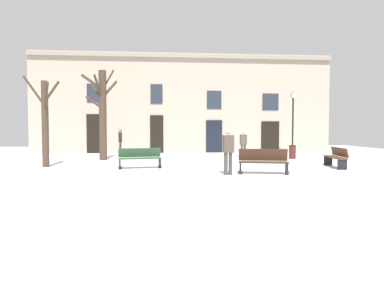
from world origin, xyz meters
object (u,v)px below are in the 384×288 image
Objects in this scene: tree_left_of_center at (102,111)px; streetlamp at (293,116)px; person_crossing_plaza at (120,140)px; litter_bin at (292,152)px; bench_near_lamp at (140,158)px; bench_back_to_back_left at (263,161)px; person_strolling at (243,143)px; tree_near_facade at (45,120)px; bench_facing_shops at (336,157)px; person_by_shop_door at (228,149)px.

tree_left_of_center is 1.21× the size of streetlamp.
streetlamp is at bearing 80.15° from person_crossing_plaza.
bench_near_lamp is at bearing -154.91° from litter_bin.
bench_back_to_back_left is (-4.60, -8.76, -2.02)m from streetlamp.
bench_back_to_back_left is 1.18× the size of person_strolling.
streetlamp is at bearing 23.01° from tree_near_facade.
litter_bin is at bearing -1.09° from tree_left_of_center.
person_strolling is (5.65, 4.85, 0.43)m from bench_near_lamp.
tree_left_of_center is 2.56× the size of bench_facing_shops.
person_strolling is (7.43, -2.69, -0.09)m from person_crossing_plaza.
bench_back_to_back_left is at bearing -41.64° from tree_left_of_center.
person_crossing_plaza is at bearing 107.76° from person_by_shop_door.
person_crossing_plaza is at bearing 81.95° from tree_left_of_center.
streetlamp reaches higher than litter_bin.
tree_left_of_center is 2.67× the size of bench_near_lamp.
bench_facing_shops is at bearing 47.33° from person_crossing_plaza.
person_strolling is at bearing -154.41° from streetlamp.
bench_facing_shops is (12.66, -1.26, -1.62)m from tree_near_facade.
litter_bin is 0.40× the size of bench_back_to_back_left.
bench_facing_shops is at bearing 113.17° from person_strolling.
bench_near_lamp is at bearing -83.32° from bench_facing_shops.
person_strolling is at bearing 32.84° from bench_near_lamp.
tree_near_facade reaches higher than bench_back_to_back_left.
person_crossing_plaza reaches higher than person_by_shop_door.
litter_bin is 9.06m from bench_near_lamp.
bench_facing_shops is at bearing -96.62° from streetlamp.
tree_left_of_center is 8.65m from person_by_shop_door.
bench_back_to_back_left is at bearing 76.97° from person_strolling.
person_by_shop_door is (5.12, -9.86, -0.01)m from person_crossing_plaza.
tree_left_of_center reaches higher than bench_facing_shops.
litter_bin is at bearing 64.64° from person_crossing_plaza.
bench_back_to_back_left reaches higher than bench_facing_shops.
bench_back_to_back_left is 1.10× the size of person_by_shop_door.
person_strolling is at bearing 5.87° from tree_left_of_center.
tree_near_facade is at bearing 172.27° from bench_back_to_back_left.
bench_near_lamp is at bearing -144.63° from streetlamp.
streetlamp is (11.58, 2.56, -0.15)m from tree_left_of_center.
bench_facing_shops is 1.14× the size of person_by_shop_door.
bench_facing_shops is 1.13× the size of person_crossing_plaza.
bench_near_lamp is at bearing -11.93° from tree_near_facade.
bench_facing_shops is (10.76, -4.42, -2.18)m from tree_left_of_center.
streetlamp is at bearing 12.49° from tree_left_of_center.
tree_left_of_center is 2.91× the size of person_by_shop_door.
person_by_shop_door is at bearing -123.73° from streetlamp.
streetlamp is 3.65m from litter_bin.
person_crossing_plaza is (-6.48, 9.70, 0.48)m from bench_back_to_back_left.
tree_left_of_center is 3.92m from person_crossing_plaza.
tree_left_of_center reaches higher than person_by_shop_door.
bench_facing_shops is 5.52m from person_by_shop_door.
bench_back_to_back_left is 1.44m from person_by_shop_door.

